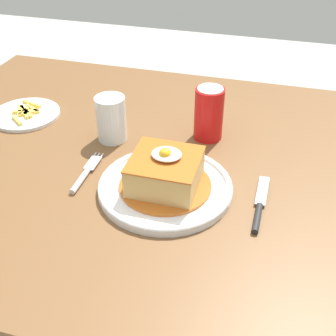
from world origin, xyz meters
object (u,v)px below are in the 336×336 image
soda_can (209,114)px  side_plate_fries (26,114)px  drinking_glass (111,122)px  main_plate (165,187)px  fork (84,175)px  knife (259,210)px

soda_can → side_plate_fries: size_ratio=0.73×
drinking_glass → main_plate: bearing=-41.8°
fork → drinking_glass: 0.16m
main_plate → fork: (-0.17, -0.00, -0.00)m
main_plate → drinking_glass: (-0.17, 0.15, 0.04)m
soda_can → fork: bearing=-133.5°
drinking_glass → fork: bearing=-90.2°
main_plate → side_plate_fries: size_ratio=1.55×
fork → side_plate_fries: (-0.25, 0.20, -0.00)m
main_plate → soda_can: (0.04, 0.22, 0.05)m
main_plate → side_plate_fries: 0.46m
knife → soda_can: size_ratio=1.33×
knife → side_plate_fries: bearing=160.8°
fork → soda_can: bearing=46.5°
drinking_glass → side_plate_fries: bearing=170.5°
knife → side_plate_fries: size_ratio=0.97×
soda_can → side_plate_fries: 0.47m
knife → drinking_glass: 0.39m
fork → drinking_glass: size_ratio=1.34×
fork → side_plate_fries: size_ratio=0.83×
main_plate → soda_can: size_ratio=2.13×
side_plate_fries → fork: bearing=-38.3°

